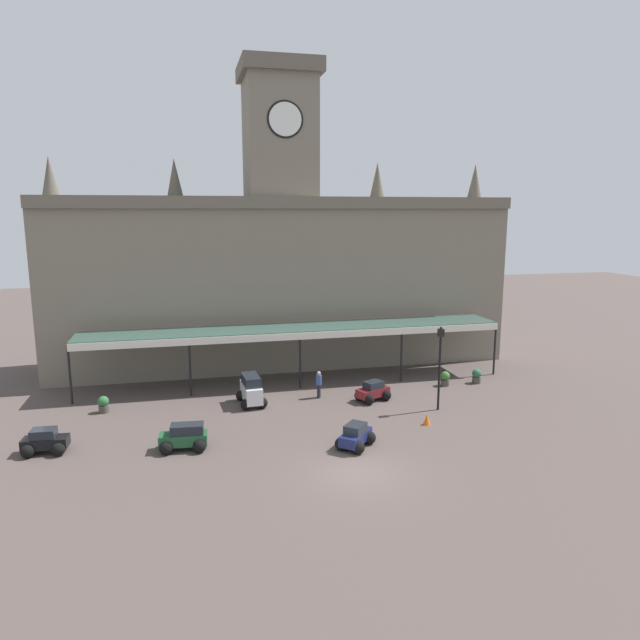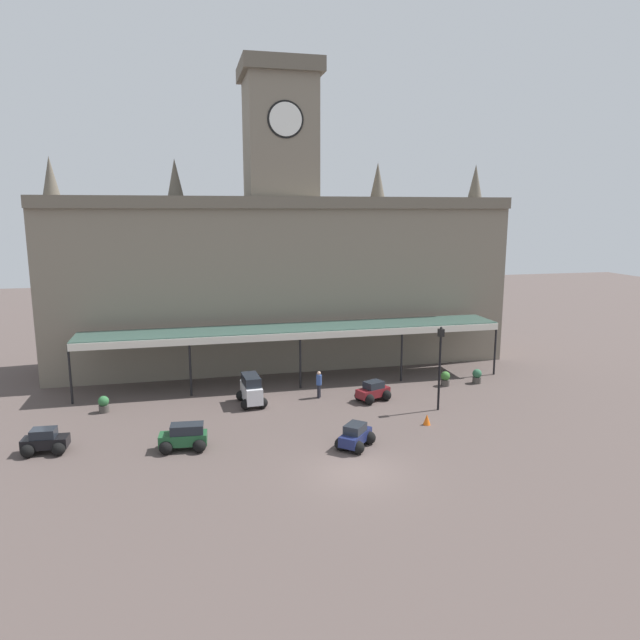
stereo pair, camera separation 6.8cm
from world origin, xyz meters
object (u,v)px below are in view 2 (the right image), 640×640
at_px(planter_near_kerb, 445,379).
at_px(car_black_sedan, 45,443).
at_px(victorian_lamppost, 440,359).
at_px(car_navy_sedan, 355,437).
at_px(traffic_cone, 427,419).
at_px(car_white_van, 251,391).
at_px(car_maroon_sedan, 373,392).
at_px(planter_by_canopy, 104,404).
at_px(pedestrian_crossing_forecourt, 319,383).
at_px(planter_forecourt_centre, 477,376).
at_px(car_green_estate, 184,438).

bearing_deg(planter_near_kerb, car_black_sedan, -166.52).
bearing_deg(victorian_lamppost, car_navy_sedan, -146.74).
bearing_deg(traffic_cone, car_navy_sedan, -156.49).
xyz_separation_m(car_black_sedan, car_white_van, (10.29, 4.72, 0.30)).
bearing_deg(car_maroon_sedan, planter_by_canopy, 174.47).
xyz_separation_m(car_maroon_sedan, victorian_lamppost, (3.14, -2.43, 2.54)).
xyz_separation_m(car_maroon_sedan, traffic_cone, (1.55, -4.48, -0.21)).
bearing_deg(victorian_lamppost, pedestrian_crossing_forecourt, 149.17).
bearing_deg(planter_by_canopy, car_black_sedan, -110.38).
bearing_deg(car_navy_sedan, victorian_lamppost, 33.26).
bearing_deg(car_white_van, traffic_cone, -31.85).
distance_m(car_black_sedan, planter_near_kerb, 23.73).
distance_m(car_white_van, planter_by_canopy, 8.36).
distance_m(car_navy_sedan, pedestrian_crossing_forecourt, 7.76).
distance_m(car_maroon_sedan, planter_near_kerb, 5.83).
bearing_deg(traffic_cone, victorian_lamppost, 52.31).
distance_m(car_navy_sedan, planter_near_kerb, 11.92).
height_order(car_black_sedan, planter_by_canopy, car_black_sedan).
bearing_deg(planter_near_kerb, pedestrian_crossing_forecourt, -176.67).
distance_m(pedestrian_crossing_forecourt, planter_forecourt_centre, 10.93).
relative_size(car_white_van, car_maroon_sedan, 1.10).
bearing_deg(car_maroon_sedan, car_navy_sedan, -115.16).
bearing_deg(traffic_cone, planter_forecourt_centre, 45.05).
height_order(car_navy_sedan, car_white_van, car_white_van).
bearing_deg(planter_forecourt_centre, car_maroon_sedan, -166.87).
bearing_deg(car_white_van, car_green_estate, -123.68).
relative_size(car_navy_sedan, planter_forecourt_centre, 2.33).
height_order(victorian_lamppost, planter_forecourt_centre, victorian_lamppost).
bearing_deg(car_maroon_sedan, car_white_van, 172.39).
bearing_deg(traffic_cone, planter_near_kerb, 57.38).
xyz_separation_m(car_maroon_sedan, pedestrian_crossing_forecourt, (-3.06, 1.27, 0.41)).
height_order(car_maroon_sedan, planter_near_kerb, car_maroon_sedan).
bearing_deg(pedestrian_crossing_forecourt, planter_near_kerb, 3.33).
xyz_separation_m(car_black_sedan, car_maroon_sedan, (17.52, 3.76, 0.00)).
distance_m(car_black_sedan, car_white_van, 11.33).
bearing_deg(planter_by_canopy, car_white_van, -3.72).
xyz_separation_m(car_navy_sedan, planter_by_canopy, (-12.52, 7.99, -0.01)).
relative_size(car_white_van, planter_by_canopy, 2.56).
height_order(car_maroon_sedan, planter_by_canopy, car_maroon_sedan).
height_order(car_green_estate, planter_forecourt_centre, car_green_estate).
bearing_deg(traffic_cone, car_green_estate, -178.23).
bearing_deg(planter_near_kerb, victorian_lamppost, -119.91).
bearing_deg(car_green_estate, car_black_sedan, 170.10).
bearing_deg(planter_by_canopy, pedestrian_crossing_forecourt, -1.08).
bearing_deg(car_green_estate, pedestrian_crossing_forecourt, 37.33).
xyz_separation_m(car_navy_sedan, car_maroon_sedan, (3.04, 6.48, 0.00)).
distance_m(pedestrian_crossing_forecourt, victorian_lamppost, 7.52).
xyz_separation_m(car_green_estate, car_maroon_sedan, (11.12, 4.87, -0.06)).
bearing_deg(car_navy_sedan, planter_near_kerb, 43.84).
height_order(car_maroon_sedan, planter_forecourt_centre, car_maroon_sedan).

